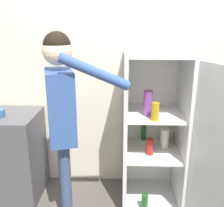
# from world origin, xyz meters

# --- Properties ---
(wall_back) EXTENTS (7.00, 0.06, 2.55)m
(wall_back) POSITION_xyz_m (0.00, 0.98, 1.27)
(wall_back) COLOR beige
(wall_back) RESTS_ON ground_plane
(refrigerator) EXTENTS (0.87, 1.19, 1.57)m
(refrigerator) POSITION_xyz_m (0.45, 0.53, 0.78)
(refrigerator) COLOR silver
(refrigerator) RESTS_ON ground_plane
(person) EXTENTS (0.74, 0.49, 1.76)m
(person) POSITION_xyz_m (-0.46, 0.23, 1.15)
(person) COLOR #384770
(person) RESTS_ON ground_plane
(counter) EXTENTS (0.75, 0.58, 0.93)m
(counter) POSITION_xyz_m (-1.20, 0.64, 0.46)
(counter) COLOR #4C4C51
(counter) RESTS_ON ground_plane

